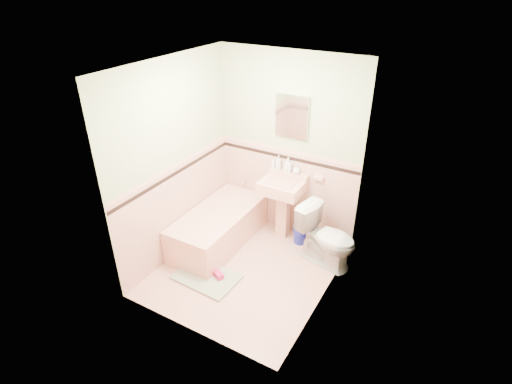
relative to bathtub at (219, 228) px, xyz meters
The scene contains 32 objects.
floor 0.75m from the bathtub, 27.65° to the right, with size 2.20×2.20×0.00m, color #EAAA99.
ceiling 2.38m from the bathtub, 27.65° to the right, with size 2.20×2.20×0.00m, color white.
wall_back 1.43m from the bathtub, 50.71° to the left, with size 2.50×2.50×0.00m, color beige.
wall_front 1.87m from the bathtub, 66.22° to the right, with size 2.50×2.50×0.00m, color beige.
wall_left 1.14m from the bathtub, 138.27° to the right, with size 2.50×2.50×0.00m, color beige.
wall_right 1.95m from the bathtub, 11.45° to the right, with size 2.50×2.50×0.00m, color beige.
wainscot_back 1.05m from the bathtub, 50.27° to the left, with size 2.00×2.00×0.00m, color beige.
wainscot_front 1.60m from the bathtub, 66.05° to the right, with size 2.00×2.00×0.00m, color beige.
wainscot_left 0.61m from the bathtub, 137.33° to the right, with size 2.20×2.20×0.00m, color beige.
wainscot_right 1.69m from the bathtub, 11.53° to the right, with size 2.20×2.20×0.00m, color beige.
accent_back 1.33m from the bathtub, 50.04° to the left, with size 2.00×2.00×0.00m, color black.
accent_front 1.79m from the bathtub, 65.95° to the right, with size 2.00×2.00×0.00m, color black.
accent_left 1.02m from the bathtub, 136.85° to the right, with size 2.20×2.20×0.00m, color black.
accent_right 1.87m from the bathtub, 11.57° to the right, with size 2.20×2.20×0.00m, color black.
cap_back 1.40m from the bathtub, 50.04° to the left, with size 2.00×2.00×0.00m, color #EAA397.
cap_front 1.84m from the bathtub, 65.95° to the right, with size 2.00×2.00×0.00m, color #EAA397.
cap_left 1.11m from the bathtub, 136.85° to the right, with size 2.20×2.20×0.00m, color #EAA397.
cap_right 1.92m from the bathtub, 11.57° to the right, with size 2.20×2.20×0.00m, color #EAA397.
bathtub is the anchor object (origin of this frame).
tub_faucet 0.83m from the bathtub, 90.00° to the left, with size 0.04×0.04×0.12m, color silver.
sink 0.89m from the bathtub, 37.93° to the left, with size 0.56×0.48×0.88m, color #E5A18E, non-canonical shape.
sink_faucet 1.20m from the bathtub, 44.58° to the left, with size 0.02×0.02×0.10m, color silver.
medicine_cabinet 1.78m from the bathtub, 47.42° to the left, with size 0.44×0.04×0.55m, color white.
soap_dish 1.51m from the bathtub, 33.57° to the left, with size 0.13×0.07×0.04m, color #E5A18E.
soap_bottle_left 1.20m from the bathtub, 53.39° to the left, with size 0.08×0.08×0.21m, color #B2B2B2.
soap_bottle_mid 1.27m from the bathtub, 46.73° to the left, with size 0.09×0.09×0.20m, color #B2B2B2.
soap_bottle_right 1.32m from the bathtub, 41.83° to the left, with size 0.10×0.10×0.13m, color #B2B2B2.
tube 1.14m from the bathtub, 57.60° to the left, with size 0.04×0.04×0.12m, color white.
toilet 1.47m from the bathtub, 12.37° to the left, with size 0.43×0.75×0.77m, color white.
bucket 1.13m from the bathtub, 29.05° to the left, with size 0.22×0.22×0.22m, color #191F99, non-canonical shape.
bath_mat 0.78m from the bathtub, 67.89° to the right, with size 0.76×0.51×0.03m, color #9DA98D.
shoe 0.77m from the bathtub, 57.07° to the right, with size 0.17×0.08×0.07m, color #BF1E59.
Camera 1 is at (2.04, -3.33, 3.30)m, focal length 28.01 mm.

